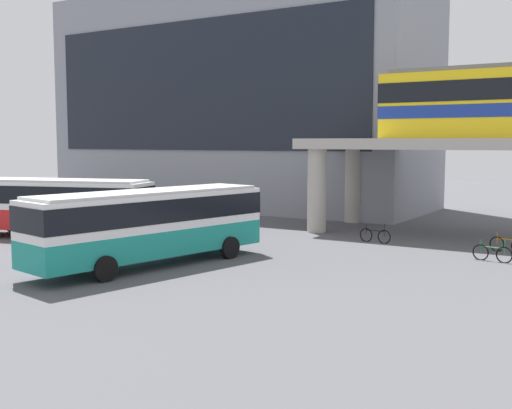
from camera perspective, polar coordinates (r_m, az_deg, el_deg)
ground_plane at (r=33.44m, az=-2.76°, el=-3.42°), size 120.00×120.00×0.00m
station_building at (r=53.10m, az=-1.44°, el=9.22°), size 30.68×11.84×17.13m
bus_main at (r=27.31m, az=-9.48°, el=-1.33°), size 4.69×11.32×3.22m
bus_secondary at (r=36.64m, az=-17.70°, el=0.25°), size 11.31×5.54×3.22m
bicycle_green at (r=30.05m, az=20.37°, el=-4.11°), size 1.78×0.35×1.04m
bicycle_black at (r=33.98m, az=10.59°, el=-2.75°), size 1.79×0.26×1.04m
bicycle_orange at (r=32.73m, az=21.58°, el=-3.38°), size 1.76×0.43×1.04m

